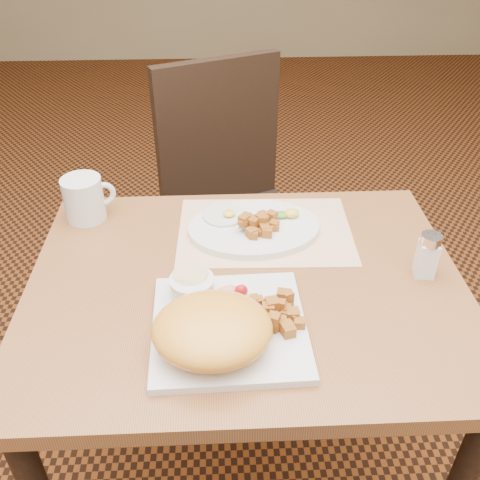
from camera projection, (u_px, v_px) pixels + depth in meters
name	position (u px, v px, depth m)	size (l,w,h in m)	color
table	(246.00, 320.00, 1.16)	(0.90, 0.70, 0.75)	#95592E
chair_far	(233.00, 199.00, 1.77)	(0.55, 0.56, 0.97)	black
placemat	(265.00, 231.00, 1.25)	(0.40, 0.28, 0.00)	white
plate_square	(229.00, 327.00, 0.98)	(0.28, 0.28, 0.02)	silver
plate_oval	(254.00, 228.00, 1.24)	(0.30, 0.23, 0.02)	silver
hollandaise_mound	(211.00, 330.00, 0.91)	(0.21, 0.19, 0.08)	gold
ramekin	(192.00, 287.00, 1.02)	(0.09, 0.09, 0.05)	silver
garnish_sq	(229.00, 293.00, 1.03)	(0.08, 0.06, 0.03)	#387223
fried_egg	(224.00, 215.00, 1.26)	(0.10, 0.10, 0.02)	white
garnish_ov	(287.00, 214.00, 1.26)	(0.06, 0.03, 0.02)	#387223
salt_shaker	(427.00, 255.00, 1.09)	(0.05, 0.05, 0.10)	white
coffee_mug	(85.00, 199.00, 1.26)	(0.12, 0.09, 0.11)	silver
home_fries_sq	(276.00, 314.00, 0.98)	(0.11, 0.10, 0.04)	#AE621C
home_fries_ov	(258.00, 223.00, 1.21)	(0.10, 0.10, 0.04)	#AE621C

